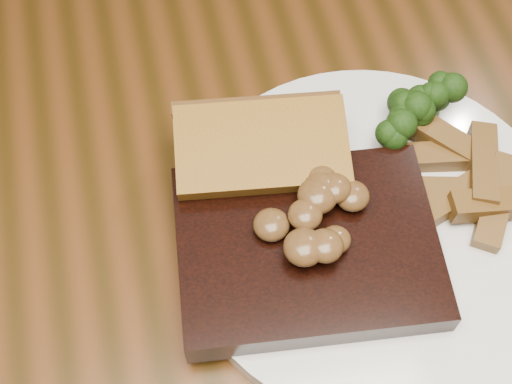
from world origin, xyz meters
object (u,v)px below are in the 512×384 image
plate (372,229)px  steak (307,248)px  garlic_bread (261,165)px  dining_table (240,247)px  potato_wedges (474,186)px

plate → steak: (-0.05, -0.01, 0.02)m
plate → steak: bearing=-166.8°
plate → garlic_bread: bearing=139.1°
dining_table → potato_wedges: (0.17, -0.05, 0.12)m
dining_table → potato_wedges: bearing=-15.3°
garlic_bread → dining_table: bearing=-154.8°
plate → potato_wedges: potato_wedges is taller
dining_table → plate: (0.09, -0.05, 0.10)m
dining_table → plate: bearing=-31.3°
garlic_bread → potato_wedges: size_ratio=1.28×
dining_table → garlic_bread: bearing=17.1°
dining_table → steak: size_ratio=8.93×
steak → garlic_bread: (-0.02, 0.07, 0.00)m
plate → potato_wedges: size_ratio=2.98×
plate → potato_wedges: 0.08m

